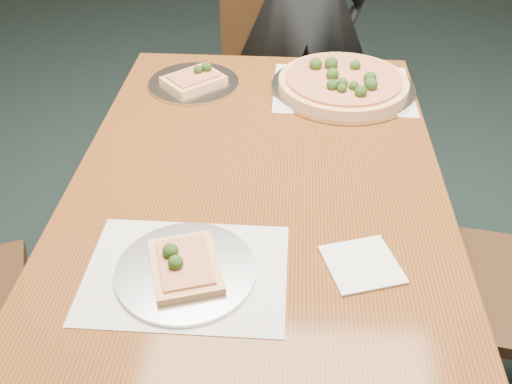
# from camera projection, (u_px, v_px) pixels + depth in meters

# --- Properties ---
(ground) EXTENTS (8.00, 8.00, 0.00)m
(ground) POSITION_uv_depth(u_px,v_px,m) (295.00, 345.00, 1.90)
(ground) COLOR black
(ground) RESTS_ON ground
(dining_table) EXTENTS (0.90, 1.50, 0.75)m
(dining_table) POSITION_uv_depth(u_px,v_px,m) (256.00, 222.00, 1.40)
(dining_table) COLOR #582D11
(dining_table) RESTS_ON ground
(chair_far) EXTENTS (0.42, 0.42, 0.91)m
(chair_far) POSITION_uv_depth(u_px,v_px,m) (269.00, 70.00, 2.38)
(chair_far) COLOR black
(chair_far) RESTS_ON ground
(placemat_main) EXTENTS (0.42, 0.32, 0.00)m
(placemat_main) POSITION_uv_depth(u_px,v_px,m) (342.00, 89.00, 1.75)
(placemat_main) COLOR white
(placemat_main) RESTS_ON dining_table
(placemat_near) EXTENTS (0.40, 0.30, 0.00)m
(placemat_near) POSITION_uv_depth(u_px,v_px,m) (186.00, 273.00, 1.13)
(placemat_near) COLOR white
(placemat_near) RESTS_ON dining_table
(pizza_pan) EXTENTS (0.44, 0.44, 0.07)m
(pizza_pan) POSITION_uv_depth(u_px,v_px,m) (343.00, 83.00, 1.73)
(pizza_pan) COLOR silver
(pizza_pan) RESTS_ON dining_table
(slice_plate_near) EXTENTS (0.28, 0.28, 0.06)m
(slice_plate_near) POSITION_uv_depth(u_px,v_px,m) (185.00, 268.00, 1.13)
(slice_plate_near) COLOR silver
(slice_plate_near) RESTS_ON dining_table
(slice_plate_far) EXTENTS (0.28, 0.28, 0.06)m
(slice_plate_far) POSITION_uv_depth(u_px,v_px,m) (194.00, 81.00, 1.77)
(slice_plate_far) COLOR silver
(slice_plate_far) RESTS_ON dining_table
(napkin) EXTENTS (0.18, 0.18, 0.01)m
(napkin) POSITION_uv_depth(u_px,v_px,m) (362.00, 264.00, 1.15)
(napkin) COLOR white
(napkin) RESTS_ON dining_table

